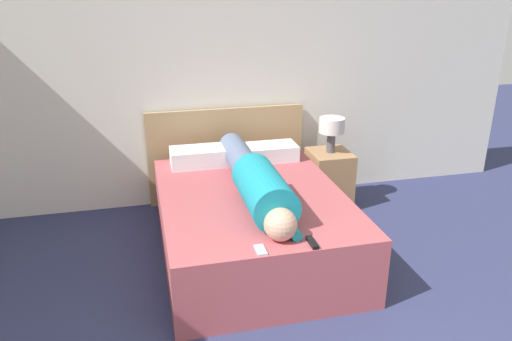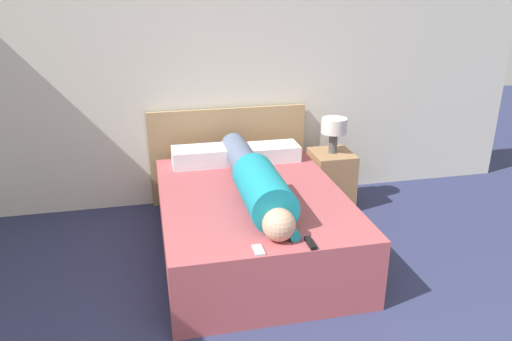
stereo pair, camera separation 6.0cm
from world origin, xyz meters
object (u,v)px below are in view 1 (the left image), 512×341
(table_lamp, at_px, (332,128))
(cell_phone, at_px, (260,250))
(person_lying, at_px, (256,181))
(tv_remote, at_px, (312,243))
(pillow_near_headboard, at_px, (202,157))
(bed, at_px, (252,224))
(nightstand, at_px, (329,179))
(pillow_second, at_px, (268,152))

(table_lamp, height_order, cell_phone, table_lamp)
(person_lying, distance_m, tv_remote, 0.81)
(pillow_near_headboard, height_order, tv_remote, pillow_near_headboard)
(bed, height_order, nightstand, nightstand)
(cell_phone, bearing_deg, pillow_near_headboard, 95.04)
(nightstand, bearing_deg, pillow_near_headboard, 179.52)
(nightstand, xyz_separation_m, person_lying, (-0.94, -0.83, 0.40))
(nightstand, bearing_deg, person_lying, -138.54)
(table_lamp, bearing_deg, pillow_near_headboard, 179.52)
(pillow_second, bearing_deg, nightstand, -0.95)
(bed, relative_size, cell_phone, 14.73)
(bed, relative_size, pillow_near_headboard, 3.36)
(pillow_near_headboard, height_order, pillow_second, pillow_near_headboard)
(bed, xyz_separation_m, cell_phone, (-0.15, -0.88, 0.27))
(bed, distance_m, pillow_second, 0.88)
(table_lamp, relative_size, pillow_second, 0.63)
(person_lying, height_order, pillow_near_headboard, person_lying)
(tv_remote, bearing_deg, person_lying, 103.17)
(bed, distance_m, pillow_near_headboard, 0.87)
(pillow_near_headboard, distance_m, cell_phone, 1.63)
(table_lamp, height_order, pillow_second, table_lamp)
(nightstand, relative_size, table_lamp, 1.64)
(person_lying, bearing_deg, bed, 97.56)
(bed, distance_m, nightstand, 1.20)
(nightstand, height_order, pillow_near_headboard, pillow_near_headboard)
(pillow_second, bearing_deg, bed, -113.70)
(table_lamp, xyz_separation_m, pillow_near_headboard, (-1.24, 0.01, -0.19))
(table_lamp, distance_m, cell_phone, 1.97)
(table_lamp, distance_m, pillow_second, 0.66)
(bed, relative_size, nightstand, 3.43)
(table_lamp, bearing_deg, bed, -142.48)
(person_lying, bearing_deg, nightstand, 41.46)
(table_lamp, relative_size, tv_remote, 2.27)
(bed, height_order, table_lamp, table_lamp)
(bed, xyz_separation_m, pillow_second, (0.32, 0.74, 0.34))
(pillow_near_headboard, relative_size, tv_remote, 3.80)
(nightstand, distance_m, table_lamp, 0.53)
(person_lying, height_order, cell_phone, person_lying)
(bed, xyz_separation_m, person_lying, (0.01, -0.10, 0.41))
(pillow_second, relative_size, tv_remote, 3.61)
(bed, xyz_separation_m, table_lamp, (0.95, 0.73, 0.54))
(bed, distance_m, cell_phone, 0.93)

